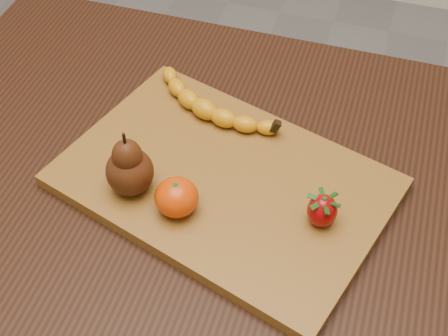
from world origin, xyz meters
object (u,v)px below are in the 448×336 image
(table, at_px, (210,210))
(mandarin, at_px, (177,197))
(cutting_board, at_px, (224,182))
(pear, at_px, (128,162))

(table, bearing_deg, mandarin, -96.80)
(table, bearing_deg, cutting_board, -38.90)
(pear, bearing_deg, mandarin, -13.28)
(mandarin, bearing_deg, table, 83.20)
(table, relative_size, cutting_board, 2.22)
(table, height_order, pear, pear)
(cutting_board, bearing_deg, table, 157.86)
(cutting_board, height_order, mandarin, mandarin)
(pear, xyz_separation_m, mandarin, (0.07, -0.02, -0.03))
(table, xyz_separation_m, pear, (-0.09, -0.08, 0.17))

